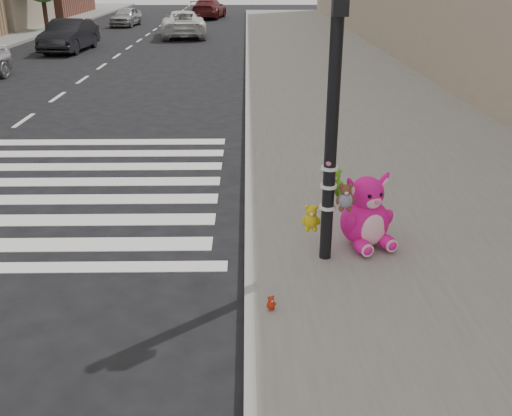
{
  "coord_description": "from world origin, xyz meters",
  "views": [
    {
      "loc": [
        1.54,
        -5.16,
        3.84
      ],
      "look_at": [
        1.65,
        2.11,
        0.75
      ],
      "focal_mm": 40.0,
      "sensor_mm": 36.0,
      "label": 1
    }
  ],
  "objects_px": {
    "car_dark_far": "(69,35)",
    "red_teddy": "(271,303)",
    "pink_bunny": "(366,216)",
    "car_white_near": "(183,24)",
    "signal_pole": "(332,141)"
  },
  "relations": [
    {
      "from": "pink_bunny",
      "to": "car_white_near",
      "type": "bearing_deg",
      "value": 80.46
    },
    {
      "from": "pink_bunny",
      "to": "car_white_near",
      "type": "relative_size",
      "value": 0.2
    },
    {
      "from": "red_teddy",
      "to": "car_white_near",
      "type": "relative_size",
      "value": 0.03
    },
    {
      "from": "signal_pole",
      "to": "car_white_near",
      "type": "xyz_separation_m",
      "value": [
        -4.77,
        27.84,
        -1.05
      ]
    },
    {
      "from": "car_dark_far",
      "to": "car_white_near",
      "type": "relative_size",
      "value": 0.85
    },
    {
      "from": "pink_bunny",
      "to": "car_white_near",
      "type": "height_order",
      "value": "car_white_near"
    },
    {
      "from": "pink_bunny",
      "to": "car_white_near",
      "type": "xyz_separation_m",
      "value": [
        -5.37,
        27.49,
        0.16
      ]
    },
    {
      "from": "signal_pole",
      "to": "pink_bunny",
      "type": "xyz_separation_m",
      "value": [
        0.6,
        0.35,
        -1.2
      ]
    },
    {
      "from": "car_dark_far",
      "to": "car_white_near",
      "type": "height_order",
      "value": "car_dark_far"
    },
    {
      "from": "car_dark_far",
      "to": "red_teddy",
      "type": "bearing_deg",
      "value": -65.11
    },
    {
      "from": "red_teddy",
      "to": "pink_bunny",
      "type": "bearing_deg",
      "value": 24.92
    },
    {
      "from": "pink_bunny",
      "to": "car_dark_far",
      "type": "distance_m",
      "value": 23.79
    },
    {
      "from": "car_white_near",
      "to": "pink_bunny",
      "type": "bearing_deg",
      "value": 94.79
    },
    {
      "from": "red_teddy",
      "to": "car_white_near",
      "type": "height_order",
      "value": "car_white_near"
    },
    {
      "from": "pink_bunny",
      "to": "red_teddy",
      "type": "bearing_deg",
      "value": -150.83
    }
  ]
}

